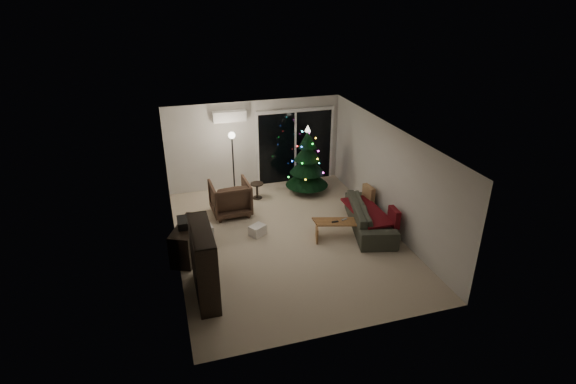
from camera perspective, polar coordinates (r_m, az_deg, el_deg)
The scene contains 18 objects.
room at distance 11.46m, azimuth -0.01°, elevation 2.47°, with size 6.50×7.51×2.60m.
bookshelf at distance 8.53m, azimuth -11.80°, elevation -8.99°, with size 0.36×1.42×1.42m, color black, non-canonical shape.
media_cabinet at distance 9.96m, azimuth -12.52°, elevation -6.04°, with size 0.45×1.19×0.74m, color black.
stereo at distance 9.74m, azimuth -12.76°, elevation -3.76°, with size 0.38×0.45×0.16m, color black.
armchair at distance 11.52m, azimuth -7.35°, elevation -0.74°, with size 0.95×0.98×0.89m, color #3F2C1E.
ottoman at distance 11.79m, azimuth -6.17°, elevation -1.22°, with size 0.50×0.50×0.45m, color beige.
cardboard_box_a at distance 10.69m, azimuth -10.58°, elevation -4.98°, with size 0.39×0.30×0.28m, color silver.
cardboard_box_b at distance 10.62m, azimuth -3.90°, elevation -4.88°, with size 0.36×0.27×0.25m, color silver.
side_table at distance 12.38m, azimuth -3.95°, elevation 0.17°, with size 0.36×0.36×0.44m, color black.
floor_lamp at distance 12.04m, azimuth -6.93°, elevation 3.03°, with size 0.30×0.30×1.89m, color black.
sofa at distance 10.98m, azimuth 10.41°, elevation -3.03°, with size 2.22×0.87×0.65m, color #454841.
sofa_throw at distance 10.87m, azimuth 9.99°, elevation -2.43°, with size 0.69×1.60×0.05m, color #500612.
cushion_a at distance 11.48m, azimuth 10.19°, elevation -0.25°, with size 0.13×0.43×0.43m, color #A97E4F.
cushion_b at distance 10.47m, azimuth 13.31°, elevation -3.15°, with size 0.13×0.43×0.43m, color #500612.
coffee_table at distance 10.60m, azimuth 6.70°, elevation -4.64°, with size 1.24×0.43×0.39m, color #AA7130, non-canonical shape.
remote_a at distance 10.44m, azimuth 6.00°, elevation -3.77°, with size 0.16×0.05×0.02m, color black.
remote_b at distance 10.57m, azimuth 7.15°, elevation -3.45°, with size 0.14×0.04×0.02m, color slate.
christmas_tree at distance 12.46m, azimuth 2.46°, elevation 4.13°, with size 1.21×1.21×1.95m, color black.
Camera 1 is at (-2.59, -8.65, 5.40)m, focal length 28.00 mm.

